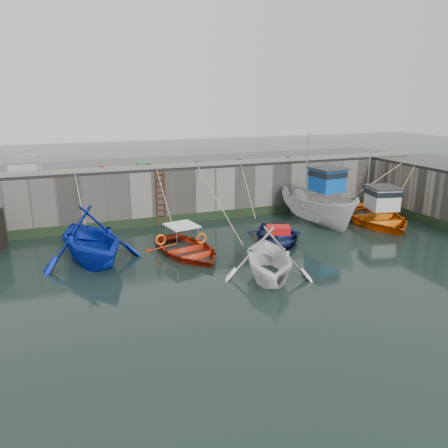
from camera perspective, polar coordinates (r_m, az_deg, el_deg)
name	(u,v)px	position (r m, az deg, el deg)	size (l,w,h in m)	color
ground	(276,290)	(16.46, 6.86, -8.57)	(120.00, 120.00, 0.00)	black
quay_back	(183,188)	(27.16, -5.32, 4.75)	(30.00, 5.00, 3.00)	slate
road_back	(183,162)	(26.90, -5.41, 8.05)	(30.00, 5.00, 0.16)	black
kerb_back	(194,165)	(24.64, -3.93, 7.75)	(30.00, 0.30, 0.20)	slate
algae_back	(196,217)	(25.08, -3.67, 0.88)	(30.00, 0.08, 0.50)	black
ladder	(161,197)	(24.22, -8.22, 3.46)	(0.51, 0.08, 3.20)	#3F1E0F
boat_near_white	(92,261)	(19.95, -16.85, -4.65)	(4.49, 5.21, 2.74)	#0B24AF
boat_near_white_rope	(86,238)	(23.24, -17.55, -1.75)	(0.04, 3.25, 3.10)	tan
boat_near_blue	(187,254)	(20.01, -4.81, -3.92)	(3.27, 4.58, 0.95)	#B4250F
boat_near_blue_rope	(167,231)	(23.49, -7.40, -0.93)	(0.04, 3.66, 3.10)	tan
boat_near_blacktrim	(268,276)	(17.61, 5.74, -6.82)	(3.78, 4.38, 2.31)	white
boat_near_blacktrim_rope	(219,236)	(22.44, -0.64, -1.61)	(0.04, 6.75, 3.10)	tan
boat_near_navy	(276,240)	(21.96, 6.84, -2.13)	(3.18, 4.45, 0.92)	#090E38
boat_near_navy_rope	(247,222)	(25.08, 3.02, 0.30)	(0.04, 3.45, 3.10)	tan
boat_far_white	(319,206)	(25.11, 12.30, 2.29)	(2.89, 6.18, 5.30)	silver
boat_far_orange	(375,215)	(26.27, 19.17, 1.06)	(5.57, 6.91, 4.27)	orange
fish_crate	(143,165)	(24.37, -10.53, 7.55)	(0.61, 0.37, 0.31)	#167E2B
railing	(24,169)	(24.72, -24.64, 6.59)	(1.60, 1.05, 1.00)	#A5A8AD
bollard_a	(102,169)	(23.78, -15.68, 6.99)	(0.18, 0.18, 0.28)	#3F1E0F
bollard_b	(149,166)	(24.13, -9.73, 7.48)	(0.18, 0.18, 0.28)	#3F1E0F
bollard_c	(197,163)	(24.78, -3.55, 7.91)	(0.18, 0.18, 0.28)	#3F1E0F
bollard_d	(240,161)	(25.67, 2.05, 8.21)	(0.18, 0.18, 0.28)	#3F1E0F
bollard_e	(288,158)	(27.07, 8.37, 8.47)	(0.18, 0.18, 0.28)	#3F1E0F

